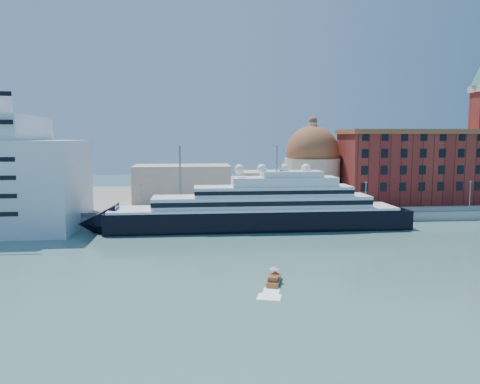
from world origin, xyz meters
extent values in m
plane|color=#3D6A68|center=(0.00, 0.00, 0.00)|extent=(400.00, 400.00, 0.00)
cube|color=gray|center=(0.00, 34.00, 1.25)|extent=(180.00, 10.00, 2.50)
cube|color=slate|center=(0.00, 75.00, 1.00)|extent=(260.00, 72.00, 2.00)
cube|color=slate|center=(0.00, 29.50, 3.10)|extent=(180.00, 0.10, 1.20)
cube|color=black|center=(-1.58, 23.00, 2.04)|extent=(72.25, 11.12, 6.02)
cone|color=black|center=(-39.56, 23.00, 2.04)|extent=(9.26, 11.12, 11.12)
cube|color=black|center=(34.55, 23.00, 1.85)|extent=(5.56, 10.19, 5.56)
cube|color=white|center=(-1.58, 23.00, 5.28)|extent=(70.40, 11.30, 0.56)
cube|color=white|center=(0.27, 23.00, 6.95)|extent=(53.72, 9.26, 2.78)
cube|color=black|center=(0.27, 18.37, 6.95)|extent=(53.72, 0.15, 1.11)
cube|color=white|center=(3.05, 23.00, 9.54)|extent=(38.90, 8.34, 2.41)
cube|color=white|center=(5.83, 23.00, 11.86)|extent=(25.94, 7.41, 2.22)
cube|color=white|center=(7.68, 23.00, 13.71)|extent=(14.82, 6.48, 1.48)
cylinder|color=slate|center=(3.98, 23.00, 17.60)|extent=(0.28, 0.28, 6.48)
sphere|color=white|center=(-5.28, 23.00, 15.01)|extent=(2.41, 2.41, 2.41)
sphere|color=white|center=(0.27, 23.00, 15.01)|extent=(2.41, 2.41, 2.41)
sphere|color=white|center=(5.83, 23.00, 15.01)|extent=(2.41, 2.41, 2.41)
sphere|color=white|center=(11.39, 23.00, 15.01)|extent=(2.41, 2.41, 2.41)
cube|color=white|center=(-58.77, 22.56, 0.55)|extent=(11.52, 6.83, 1.46)
cube|color=white|center=(-57.04, 22.00, 1.73)|extent=(4.17, 3.29, 1.09)
cube|color=brown|center=(-4.24, -20.56, 0.33)|extent=(3.33, 5.90, 0.93)
cube|color=brown|center=(-4.50, -21.45, 1.12)|extent=(2.08, 2.65, 0.75)
cylinder|color=slate|center=(-4.11, -20.11, 1.49)|extent=(0.06, 0.06, 1.49)
cone|color=red|center=(-4.11, -20.11, 2.33)|extent=(1.68, 1.68, 0.37)
cube|color=maroon|center=(52.00, 52.00, 13.00)|extent=(42.00, 18.00, 22.00)
cube|color=brown|center=(52.00, 52.00, 24.50)|extent=(43.00, 19.00, 1.50)
cylinder|color=beige|center=(22.00, 58.00, 9.00)|extent=(18.00, 18.00, 14.00)
sphere|color=brown|center=(22.00, 58.00, 18.00)|extent=(17.00, 17.00, 17.00)
cylinder|color=beige|center=(22.00, 58.00, 26.00)|extent=(3.00, 3.00, 3.00)
cube|color=beige|center=(8.00, 56.00, 7.00)|extent=(18.00, 14.00, 10.00)
cube|color=beige|center=(-20.00, 58.00, 8.00)|extent=(30.00, 16.00, 12.00)
cylinder|color=slate|center=(-60.00, 31.00, 6.50)|extent=(0.24, 0.24, 8.00)
cube|color=slate|center=(-60.00, 31.00, 10.60)|extent=(0.80, 0.30, 0.25)
cylinder|color=slate|center=(-30.00, 31.00, 6.50)|extent=(0.24, 0.24, 8.00)
cube|color=slate|center=(-30.00, 31.00, 10.60)|extent=(0.80, 0.30, 0.25)
cylinder|color=slate|center=(0.00, 31.00, 6.50)|extent=(0.24, 0.24, 8.00)
cube|color=slate|center=(0.00, 31.00, 10.60)|extent=(0.80, 0.30, 0.25)
cylinder|color=slate|center=(30.00, 31.00, 6.50)|extent=(0.24, 0.24, 8.00)
cube|color=slate|center=(30.00, 31.00, 10.60)|extent=(0.80, 0.30, 0.25)
cylinder|color=slate|center=(60.00, 31.00, 6.50)|extent=(0.24, 0.24, 8.00)
cube|color=slate|center=(60.00, 31.00, 10.60)|extent=(0.80, 0.30, 0.25)
cylinder|color=slate|center=(-20.00, 33.00, 11.50)|extent=(0.50, 0.50, 18.00)
camera|label=1|loc=(-16.76, -90.75, 22.73)|focal=35.00mm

